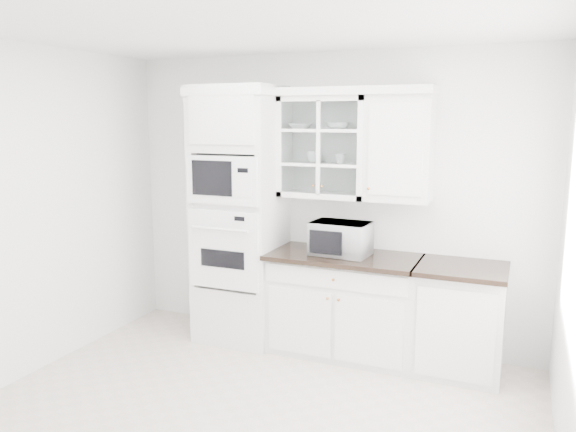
% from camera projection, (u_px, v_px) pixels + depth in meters
% --- Properties ---
extents(ground, '(4.00, 3.50, 0.01)m').
position_uv_depth(ground, '(243.00, 423.00, 3.92)').
color(ground, beige).
rests_on(ground, ground).
extents(room_shell, '(4.00, 3.50, 2.70)m').
position_uv_depth(room_shell, '(267.00, 165.00, 4.00)').
color(room_shell, white).
rests_on(room_shell, ground).
extents(oven_column, '(0.76, 0.68, 2.40)m').
position_uv_depth(oven_column, '(240.00, 216.00, 5.28)').
color(oven_column, white).
rests_on(oven_column, ground).
extents(base_cabinet_run, '(1.32, 0.67, 0.92)m').
position_uv_depth(base_cabinet_run, '(344.00, 303.00, 5.04)').
color(base_cabinet_run, white).
rests_on(base_cabinet_run, ground).
extents(extra_base_cabinet, '(0.72, 0.67, 0.92)m').
position_uv_depth(extra_base_cabinet, '(459.00, 319.00, 4.66)').
color(extra_base_cabinet, white).
rests_on(extra_base_cabinet, ground).
extents(upper_cabinet_glass, '(0.80, 0.33, 0.90)m').
position_uv_depth(upper_cabinet_glass, '(325.00, 147.00, 5.02)').
color(upper_cabinet_glass, white).
rests_on(upper_cabinet_glass, room_shell).
extents(upper_cabinet_solid, '(0.55, 0.33, 0.90)m').
position_uv_depth(upper_cabinet_solid, '(400.00, 149.00, 4.77)').
color(upper_cabinet_solid, white).
rests_on(upper_cabinet_solid, room_shell).
extents(crown_molding, '(2.14, 0.38, 0.07)m').
position_uv_depth(crown_molding, '(313.00, 92.00, 4.96)').
color(crown_molding, white).
rests_on(crown_molding, room_shell).
extents(countertop_microwave, '(0.52, 0.44, 0.29)m').
position_uv_depth(countertop_microwave, '(341.00, 238.00, 4.94)').
color(countertop_microwave, white).
rests_on(countertop_microwave, base_cabinet_run).
extents(bowl_a, '(0.21, 0.21, 0.05)m').
position_uv_depth(bowl_a, '(301.00, 126.00, 5.08)').
color(bowl_a, white).
rests_on(bowl_a, upper_cabinet_glass).
extents(bowl_b, '(0.21, 0.21, 0.06)m').
position_uv_depth(bowl_b, '(338.00, 126.00, 4.93)').
color(bowl_b, white).
rests_on(bowl_b, upper_cabinet_glass).
extents(cup_a, '(0.17, 0.17, 0.10)m').
position_uv_depth(cup_a, '(314.00, 157.00, 5.08)').
color(cup_a, white).
rests_on(cup_a, upper_cabinet_glass).
extents(cup_b, '(0.10, 0.10, 0.09)m').
position_uv_depth(cup_b, '(341.00, 158.00, 4.97)').
color(cup_b, white).
rests_on(cup_b, upper_cabinet_glass).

